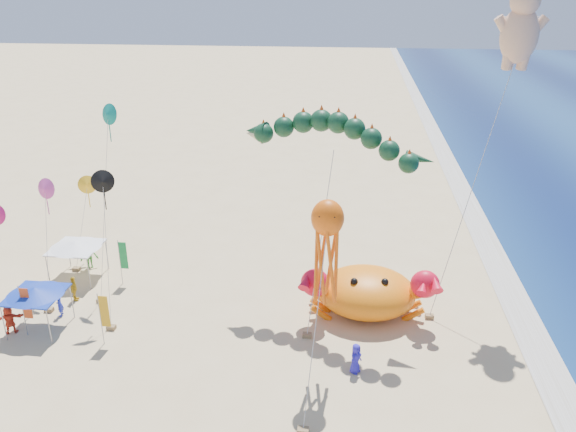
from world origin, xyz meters
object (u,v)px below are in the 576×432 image
object	(u,v)px
dragon_kite	(331,142)
canopy_blue	(35,292)
canopy_white	(76,245)
octopus_kite	(327,244)
cherub_kite	(521,26)
crab_inflatable	(367,291)

from	to	relation	value
dragon_kite	canopy_blue	bearing A→B (deg)	-163.74
dragon_kite	canopy_white	distance (m)	18.70
canopy_white	dragon_kite	bearing A→B (deg)	-4.83
octopus_kite	canopy_white	bearing A→B (deg)	155.63
cherub_kite	canopy_blue	xyz separation A→B (m)	(-26.22, -7.90, -13.95)
octopus_kite	canopy_blue	xyz separation A→B (m)	(-16.42, 1.58, -4.64)
dragon_kite	octopus_kite	distance (m)	7.13
canopy_blue	crab_inflatable	bearing A→B (deg)	11.91
dragon_kite	octopus_kite	size ratio (longest dim) A/B	1.24
crab_inflatable	canopy_blue	world-z (taller)	crab_inflatable
dragon_kite	cherub_kite	world-z (taller)	cherub_kite
canopy_blue	canopy_white	distance (m)	6.19
cherub_kite	octopus_kite	bearing A→B (deg)	-135.96
crab_inflatable	cherub_kite	xyz separation A→B (m)	(7.58, 3.97, 14.86)
cherub_kite	octopus_kite	size ratio (longest dim) A/B	1.99
crab_inflatable	octopus_kite	xyz separation A→B (m)	(-2.21, -5.51, 5.55)
crab_inflatable	canopy_white	distance (m)	19.43
crab_inflatable	canopy_white	bearing A→B (deg)	173.42
crab_inflatable	canopy_blue	size ratio (longest dim) A/B	2.49
canopy_white	cherub_kite	bearing A→B (deg)	3.71
cherub_kite	canopy_blue	bearing A→B (deg)	-163.24
dragon_kite	cherub_kite	size ratio (longest dim) A/B	0.62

